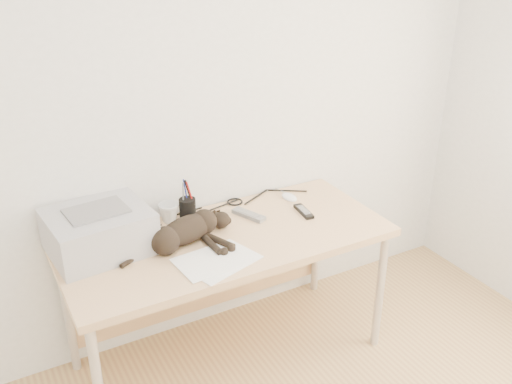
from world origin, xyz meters
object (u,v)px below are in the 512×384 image
desk (220,252)px  printer (99,231)px  pen_cup (188,209)px  mouse (289,195)px  mug (169,213)px  cat (184,233)px

desk → printer: (-0.57, 0.08, 0.24)m
pen_cup → mouse: 0.59m
printer → mug: (0.38, 0.11, -0.05)m
printer → cat: printer is taller
desk → cat: 0.29m
cat → pen_cup: (0.11, 0.22, 0.00)m
desk → mouse: mouse is taller
cat → mug: size_ratio=5.78×
printer → cat: (0.36, -0.14, -0.04)m
desk → pen_cup: pen_cup is taller
cat → mouse: (0.70, 0.18, -0.04)m
desk → printer: printer is taller
mouse → mug: bearing=169.9°
mug → mouse: size_ratio=0.94×
pen_cup → mouse: pen_cup is taller
pen_cup → mouse: bearing=-3.4°
printer → cat: 0.39m
desk → mouse: bearing=14.8°
desk → mug: 0.33m
pen_cup → mug: bearing=162.3°
cat → pen_cup: pen_cup is taller
printer → mouse: size_ratio=4.25×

